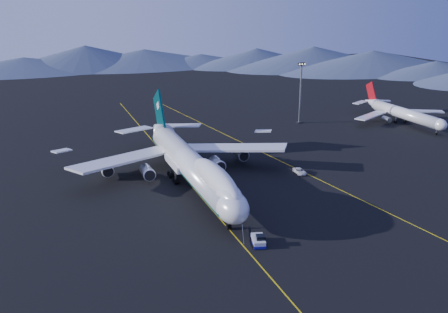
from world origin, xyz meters
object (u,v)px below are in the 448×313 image
object	(u,v)px
boeing_747	(191,164)
pushback_tug	(258,241)
floodlight_mast	(300,93)
second_jet	(402,113)
service_van	(300,171)

from	to	relation	value
boeing_747	pushback_tug	size ratio (longest dim) A/B	13.87
pushback_tug	floodlight_mast	size ratio (longest dim) A/B	0.23
pushback_tug	floodlight_mast	distance (m)	100.67
boeing_747	second_jet	distance (m)	99.84
second_jet	floodlight_mast	distance (m)	39.16
boeing_747	floodlight_mast	bearing A→B (deg)	40.55
second_jet	service_van	size ratio (longest dim) A/B	9.07
second_jet	floodlight_mast	bearing A→B (deg)	162.40
service_van	floodlight_mast	distance (m)	58.95
second_jet	service_van	world-z (taller)	second_jet
pushback_tug	boeing_747	bearing A→B (deg)	110.41
pushback_tug	service_van	size ratio (longest dim) A/B	1.04
second_jet	service_van	distance (m)	73.45
second_jet	service_van	bearing A→B (deg)	-145.98
second_jet	boeing_747	bearing A→B (deg)	-155.54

